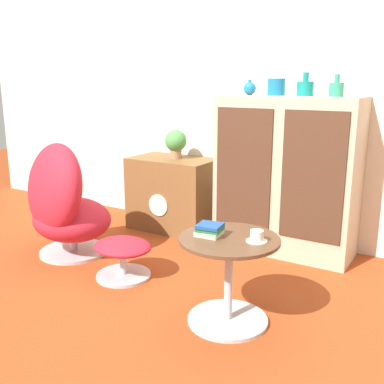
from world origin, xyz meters
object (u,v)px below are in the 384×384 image
Objects in this scene: vase_inner_right at (305,88)px; tv_console at (173,194)px; coffee_table at (228,276)px; book_stack at (210,230)px; egg_chair at (63,205)px; vase_rightmost at (336,89)px; vase_leftmost at (250,88)px; teacup at (257,237)px; sideboard at (287,176)px; ottoman at (123,252)px; potted_plant at (176,142)px; vase_inner_left at (276,87)px.

tv_console is at bearing -179.57° from vase_inner_right.
book_stack is (-0.10, -0.02, 0.24)m from coffee_table.
egg_chair is 5.39× the size of vase_inner_right.
book_stack is at bearing -170.04° from coffee_table.
coffee_table is at bearing -99.39° from vase_rightmost.
vase_leftmost is at bearing 0.70° from tv_console.
egg_chair is 6.07× the size of book_stack.
vase_inner_right is (0.42, 0.00, 0.01)m from vase_leftmost.
egg_chair reaches higher than tv_console.
teacup is 0.25m from book_stack.
sideboard is 1.65m from egg_chair.
egg_chair is at bearing -146.84° from vase_inner_right.
tv_console is 1.13m from vase_leftmost.
vase_rightmost is at bearing 0.71° from sideboard.
sideboard is 1.61× the size of tv_console.
ottoman is (0.28, -1.02, -0.13)m from tv_console.
tv_console is at bearing -179.30° from vase_leftmost.
sideboard is 0.70m from vase_leftmost.
potted_plant is 2.26× the size of teacup.
potted_plant is at bearing 129.93° from book_stack.
ottoman is 1.51m from vase_leftmost.
book_stack is (0.13, -1.19, -0.71)m from vase_inner_left.
ottoman is at bearing -111.67° from vase_leftmost.
vase_inner_left is 1.39m from book_stack.
vase_leftmost reaches higher than tv_console.
ottoman is at bearing 170.03° from coffee_table.
vase_rightmost reaches higher than tv_console.
vase_inner_right reaches higher than coffee_table.
potted_plant reaches higher than tv_console.
vase_inner_left reaches higher than egg_chair.
vase_rightmost reaches higher than sideboard.
sideboard is at bearing -179.29° from vase_rightmost.
book_stack is at bearing -83.94° from vase_inner_left.
vase_leftmost reaches higher than sideboard.
vase_rightmost is at bearing 29.65° from egg_chair.
vase_leftmost is (1.02, 0.94, 0.82)m from egg_chair.
sideboard reaches higher than coffee_table.
ottoman is at bearing -76.23° from potted_plant.
vase_inner_left is 0.43m from vase_rightmost.
teacup is (0.16, -1.15, -0.71)m from vase_inner_right.
potted_plant is (-0.66, -0.01, -0.45)m from vase_leftmost.
sideboard is 10.55× the size of vase_leftmost.
tv_console is at bearing -179.27° from potted_plant.
vase_inner_left is 1.18× the size of teacup.
teacup reaches higher than coffee_table.
vase_leftmost is at bearing 42.66° from egg_chair.
vase_inner_right is at bearing 2.26° from sideboard.
tv_console is 6.57× the size of vase_leftmost.
teacup is at bearing -7.27° from egg_chair.
book_stack is at bearing -12.70° from ottoman.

